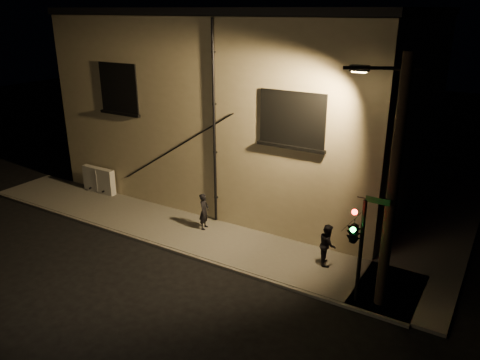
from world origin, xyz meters
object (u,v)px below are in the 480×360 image
Objects in this scene: utility_cabinet at (99,180)px; pedestrian_a at (204,211)px; streetlamp_pole at (391,183)px; pedestrian_b at (328,244)px; traffic_signal at (355,232)px.

utility_cabinet is 6.90m from pedestrian_a.
utility_cabinet is 0.25× the size of streetlamp_pole.
traffic_signal reaches higher than pedestrian_b.
traffic_signal is at bearing -10.35° from utility_cabinet.
streetlamp_pole reaches higher than pedestrian_b.
pedestrian_a is at bearing 169.43° from streetlamp_pole.
traffic_signal is at bearing -166.06° from pedestrian_b.
streetlamp_pole is at bearing 27.91° from traffic_signal.
traffic_signal is at bearing -152.09° from streetlamp_pole.
traffic_signal reaches higher than pedestrian_a.
utility_cabinet is 14.05m from traffic_signal.
pedestrian_b is at bearing -3.36° from utility_cabinet.
pedestrian_b is 0.20× the size of streetlamp_pole.
pedestrian_a is 1.01× the size of pedestrian_b.
pedestrian_b is 4.12m from streetlamp_pole.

